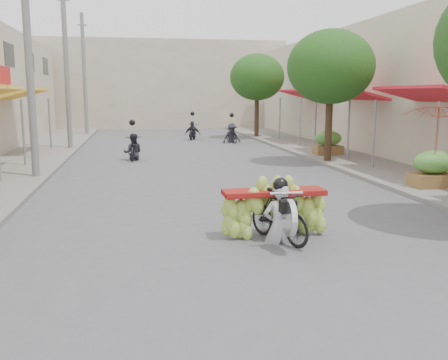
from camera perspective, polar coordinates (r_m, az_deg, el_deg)
ground at (r=5.98m, az=13.13°, el=-17.79°), size 120.00×120.00×0.00m
sidewalk_left at (r=20.60m, az=-23.53°, el=1.47°), size 4.00×60.00×0.12m
sidewalk_right at (r=22.03m, az=14.64°, el=2.46°), size 4.00×60.00×0.12m
far_building at (r=42.91m, az=-7.29°, el=10.70°), size 20.00×6.00×7.00m
utility_pole_mid at (r=17.20m, az=-21.45°, el=13.39°), size 0.60×0.24×8.00m
utility_pole_far at (r=26.08m, az=-17.57°, el=12.15°), size 0.60×0.24×8.00m
utility_pole_back at (r=35.02m, az=-15.67°, el=11.51°), size 0.60×0.24×8.00m
street_tree_mid at (r=20.34m, az=12.10°, el=12.49°), size 3.40×3.40×5.25m
street_tree_far at (r=31.78m, az=3.80°, el=11.62°), size 3.40×3.40×5.25m
produce_crate_mid at (r=15.47m, az=22.82°, el=1.47°), size 1.20×0.88×1.16m
produce_crate_far at (r=22.56m, az=11.80°, el=4.40°), size 1.20×0.88×1.16m
banana_motorbike at (r=9.49m, az=6.07°, el=-2.76°), size 2.20×1.85×2.07m
market_umbrella at (r=15.05m, az=23.52°, el=8.09°), size 2.51×2.51×1.83m
pedestrian at (r=22.86m, az=11.65°, el=4.97°), size 0.89×0.87×1.58m
bg_motorbike_a at (r=21.35m, az=-10.38°, el=4.21°), size 0.82×1.73×1.95m
bg_motorbike_b at (r=28.55m, az=0.88°, el=5.98°), size 1.14×1.69×1.95m
bg_motorbike_c at (r=30.64m, az=-3.62°, el=6.08°), size 1.08×1.79×1.95m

